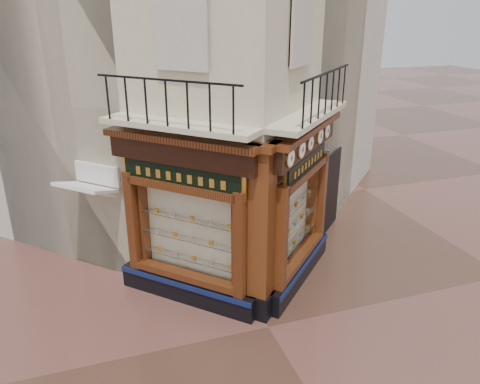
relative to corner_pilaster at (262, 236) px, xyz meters
name	(u,v)px	position (x,y,z in m)	size (l,w,h in m)	color
ground	(268,327)	(0.00, -0.50, -1.95)	(80.00, 80.00, 0.00)	#452A20
main_building	(193,24)	(0.00, 5.66, 4.05)	(8.00, 8.00, 12.00)	beige
neighbour_left	(101,39)	(-2.47, 8.13, 3.55)	(8.00, 8.00, 11.00)	beige
neighbour_right	(247,36)	(2.47, 8.13, 3.55)	(8.00, 8.00, 11.00)	beige
shopfront_left	(185,223)	(-1.41, 1.07, 0.03)	(2.86, 2.86, 3.98)	black
shopfront_right	(301,207)	(1.41, 1.07, 0.03)	(2.86, 2.86, 3.98)	black
corner_pilaster	(262,236)	(0.00, 0.00, 0.00)	(0.85, 0.85, 3.98)	black
balcony	(247,120)	(0.00, 0.99, 2.27)	(5.94, 2.97, 1.03)	beige
clock_a	(290,158)	(0.57, -0.03, 1.67)	(0.32, 0.32, 0.40)	gold
clock_b	(301,150)	(1.04, 0.43, 1.67)	(0.31, 0.31, 0.39)	gold
clock_c	(310,143)	(1.44, 0.84, 1.67)	(0.28, 0.28, 0.35)	gold
clock_d	(320,136)	(1.94, 1.34, 1.67)	(0.31, 0.31, 0.39)	gold
clock_e	(327,131)	(2.34, 1.73, 1.67)	(0.30, 0.30, 0.37)	gold
awning	(97,278)	(-3.43, 2.72, -1.95)	(1.35, 0.81, 0.08)	silver
signboard_left	(181,177)	(-1.46, 1.01, 1.15)	(2.22, 2.22, 0.59)	gold
signboard_right	(306,163)	(1.46, 1.01, 1.15)	(1.91, 1.91, 0.51)	gold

